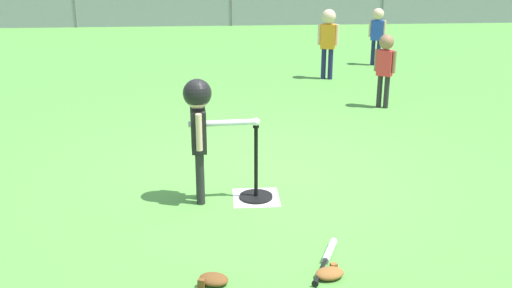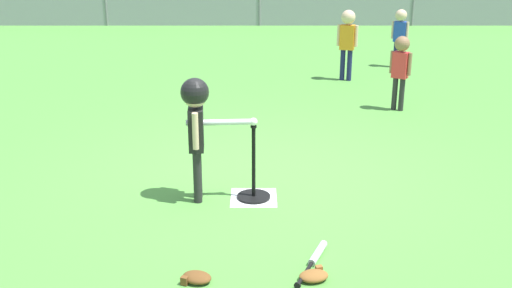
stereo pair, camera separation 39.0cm
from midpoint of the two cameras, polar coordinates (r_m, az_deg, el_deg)
The scene contains 12 objects.
ground_plane at distance 6.29m, azimuth 2.85°, elevation -3.29°, with size 60.00×60.00×0.00m, color #51933D.
home_plate at distance 5.85m, azimuth 1.91°, elevation -5.06°, with size 0.44×0.44×0.01m, color white.
batting_tee at distance 5.81m, azimuth 1.93°, elevation -4.02°, with size 0.32×0.32×0.73m.
baseball_on_tee at distance 5.58m, azimuth 2.00°, elevation 2.07°, with size 0.07×0.07×0.07m, color white.
batter_child at distance 5.53m, azimuth -3.37°, elevation 2.74°, with size 0.64×0.34×1.18m.
fielder_near_left at distance 10.35m, azimuth 9.89°, elevation 9.96°, with size 0.33×0.23×1.17m.
fielder_deep_center at distance 8.76m, azimuth 14.89°, elevation 7.31°, with size 0.27×0.22×1.05m.
fielder_deep_left at distance 11.57m, azimuth 14.54°, elevation 10.26°, with size 0.29×0.21×1.06m.
spare_bat_silver at distance 4.85m, azimuth 8.11°, elevation -10.52°, with size 0.31×0.64×0.06m.
glove_by_plate at distance 4.61m, azimuth 8.14°, elevation -12.17°, with size 0.25×0.22×0.07m.
glove_near_bats at distance 4.56m, azimuth -2.90°, elevation -12.42°, with size 0.26×0.23×0.07m.
outfield_fence at distance 16.20m, azimuth 1.29°, elevation 13.18°, with size 16.06×0.06×1.15m.
Camera 2 is at (-0.09, -5.79, 2.46)m, focal length 42.70 mm.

